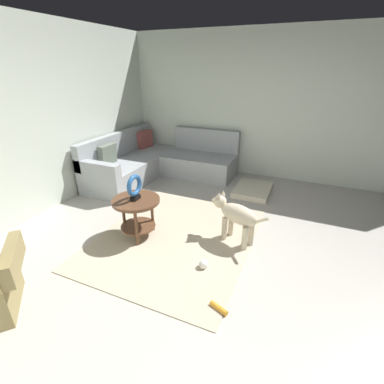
{
  "coord_description": "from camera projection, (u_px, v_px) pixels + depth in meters",
  "views": [
    {
      "loc": [
        -2.55,
        -0.71,
        2.06
      ],
      "look_at": [
        0.45,
        0.6,
        0.55
      ],
      "focal_mm": 25.71,
      "sensor_mm": 36.0,
      "label": 1
    }
  ],
  "objects": [
    {
      "name": "wall_right",
      "position": [
        275.0,
        107.0,
        5.13
      ],
      "size": [
        0.12,
        6.0,
        2.7
      ],
      "primitive_type": "cube",
      "color": "silver",
      "rests_on": "ground_plane"
    },
    {
      "name": "torus_sculpture",
      "position": [
        135.0,
        187.0,
        3.36
      ],
      "size": [
        0.28,
        0.08,
        0.33
      ],
      "color": "black",
      "rests_on": "side_table"
    },
    {
      "name": "area_rug",
      "position": [
        176.0,
        237.0,
        3.62
      ],
      "size": [
        2.3,
        1.9,
        0.01
      ],
      "primitive_type": "cube",
      "color": "#BCAD93",
      "rests_on": "ground_plane"
    },
    {
      "name": "dog_bed_mat",
      "position": [
        253.0,
        190.0,
        4.9
      ],
      "size": [
        0.8,
        0.6,
        0.09
      ],
      "primitive_type": "cube",
      "color": "beige",
      "rests_on": "ground_plane"
    },
    {
      "name": "wall_back",
      "position": [
        22.0,
        123.0,
        3.75
      ],
      "size": [
        6.0,
        0.12,
        2.7
      ],
      "primitive_type": "cube",
      "color": "silver",
      "rests_on": "ground_plane"
    },
    {
      "name": "dog_toy_rope",
      "position": [
        219.0,
        308.0,
        2.53
      ],
      "size": [
        0.11,
        0.19,
        0.05
      ],
      "primitive_type": "cylinder",
      "rotation": [
        0.0,
        1.57,
        1.2
      ],
      "color": "orange",
      "rests_on": "ground_plane"
    },
    {
      "name": "ground_plane",
      "position": [
        223.0,
        261.0,
        3.26
      ],
      "size": [
        6.0,
        6.0,
        0.1
      ],
      "primitive_type": "cube",
      "color": "#B7B2A8"
    },
    {
      "name": "side_table",
      "position": [
        137.0,
        208.0,
        3.48
      ],
      "size": [
        0.6,
        0.6,
        0.54
      ],
      "color": "brown",
      "rests_on": "ground_plane"
    },
    {
      "name": "dog_toy_ball",
      "position": [
        203.0,
        264.0,
        3.05
      ],
      "size": [
        0.1,
        0.1,
        0.1
      ],
      "primitive_type": "sphere",
      "color": "silver",
      "rests_on": "ground_plane"
    },
    {
      "name": "dog",
      "position": [
        236.0,
        215.0,
        3.4
      ],
      "size": [
        0.39,
        0.81,
        0.63
      ],
      "rotation": [
        0.0,
        0.0,
        5.92
      ],
      "color": "beige",
      "rests_on": "ground_plane"
    },
    {
      "name": "sectional_couch",
      "position": [
        158.0,
        163.0,
        5.51
      ],
      "size": [
        2.2,
        2.25,
        0.88
      ],
      "color": "#9EA3A8",
      "rests_on": "ground_plane"
    }
  ]
}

